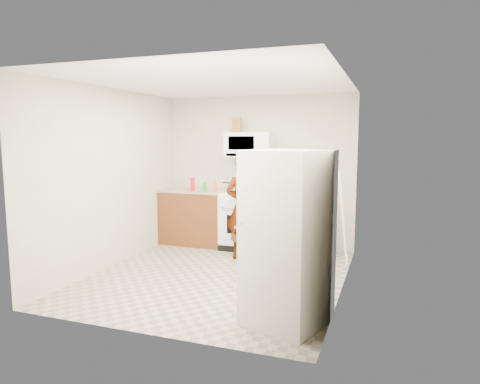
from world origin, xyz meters
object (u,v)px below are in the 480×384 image
at_px(kettle, 295,187).
at_px(saucepan, 237,186).
at_px(microwave, 249,145).
at_px(fridge, 287,238).
at_px(gas_range, 247,219).
at_px(person, 244,208).

relative_size(kettle, saucepan, 0.71).
relative_size(microwave, kettle, 4.44).
distance_m(fridge, saucepan, 3.09).
distance_m(microwave, fridge, 3.12).
bearing_deg(kettle, fridge, -73.94).
height_order(fridge, kettle, fridge).
relative_size(gas_range, kettle, 6.60).
bearing_deg(kettle, gas_range, -159.88).
bearing_deg(person, saucepan, -63.22).
bearing_deg(fridge, kettle, 118.90).
height_order(kettle, saucepan, kettle).
bearing_deg(person, kettle, -124.70).
xyz_separation_m(gas_range, person, (0.17, -0.64, 0.29)).
relative_size(fridge, kettle, 9.93).
bearing_deg(saucepan, kettle, 5.38).
xyz_separation_m(microwave, saucepan, (-0.21, -0.02, -0.68)).
height_order(gas_range, fridge, fridge).
xyz_separation_m(person, fridge, (1.12, -1.95, 0.07)).
relative_size(gas_range, saucepan, 4.71).
distance_m(person, kettle, 1.04).
xyz_separation_m(gas_range, fridge, (1.29, -2.58, 0.36)).
xyz_separation_m(person, saucepan, (-0.38, 0.75, 0.24)).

